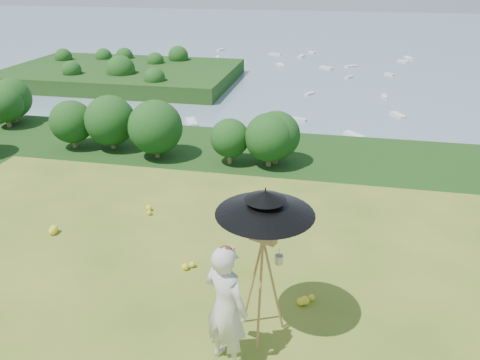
# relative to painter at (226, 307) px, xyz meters

# --- Properties ---
(forest_slope) EXTENTS (140.00, 56.00, 22.00)m
(forest_slope) POSITION_rel_painter_xyz_m (0.49, 33.24, -29.78)
(forest_slope) COLOR #0F3810
(forest_slope) RESTS_ON bay_water
(shoreline_tier) EXTENTS (170.00, 28.00, 8.00)m
(shoreline_tier) POSITION_rel_painter_xyz_m (0.49, 73.24, -36.78)
(shoreline_tier) COLOR slate
(shoreline_tier) RESTS_ON bay_water
(bay_water) EXTENTS (700.00, 700.00, 0.00)m
(bay_water) POSITION_rel_painter_xyz_m (0.49, 238.24, -34.78)
(bay_water) COLOR slate
(bay_water) RESTS_ON ground
(peninsula) EXTENTS (90.00, 60.00, 12.00)m
(peninsula) POSITION_rel_painter_xyz_m (-74.51, 153.24, -29.78)
(peninsula) COLOR #0F3810
(peninsula) RESTS_ON bay_water
(slope_trees) EXTENTS (110.00, 50.00, 6.00)m
(slope_trees) POSITION_rel_painter_xyz_m (0.49, 33.24, -15.78)
(slope_trees) COLOR #1B4B16
(slope_trees) RESTS_ON forest_slope
(harbor_town) EXTENTS (110.00, 22.00, 5.00)m
(harbor_town) POSITION_rel_painter_xyz_m (0.49, 73.24, -30.28)
(harbor_town) COLOR silver
(harbor_town) RESTS_ON shoreline_tier
(moored_boats) EXTENTS (140.00, 140.00, 0.70)m
(moored_boats) POSITION_rel_painter_xyz_m (-12.01, 159.24, -34.43)
(moored_boats) COLOR white
(moored_boats) RESTS_ON bay_water
(painter) EXTENTS (0.68, 0.60, 1.57)m
(painter) POSITION_rel_painter_xyz_m (0.00, 0.00, 0.00)
(painter) COLOR beige
(painter) RESTS_ON ground
(field_easel) EXTENTS (0.81, 0.81, 1.68)m
(field_easel) POSITION_rel_painter_xyz_m (0.32, 0.52, 0.06)
(field_easel) COLOR #AA7047
(field_easel) RESTS_ON ground
(sun_umbrella) EXTENTS (1.38, 1.38, 0.63)m
(sun_umbrella) POSITION_rel_painter_xyz_m (0.33, 0.55, 0.91)
(sun_umbrella) COLOR black
(sun_umbrella) RESTS_ON field_easel
(painter_cap) EXTENTS (0.25, 0.27, 0.10)m
(painter_cap) POSITION_rel_painter_xyz_m (0.00, 0.00, 0.74)
(painter_cap) COLOR #D97788
(painter_cap) RESTS_ON painter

